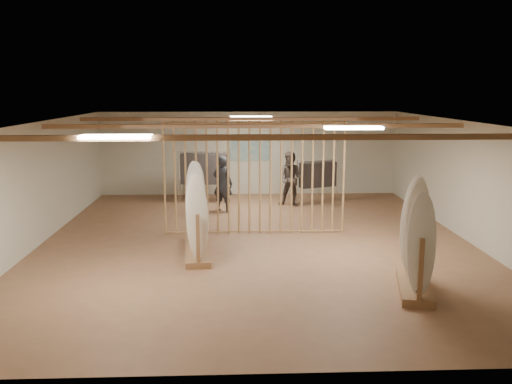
{
  "coord_description": "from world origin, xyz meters",
  "views": [
    {
      "loc": [
        -0.51,
        -12.27,
        3.52
      ],
      "look_at": [
        0.0,
        0.0,
        1.2
      ],
      "focal_mm": 38.0,
      "sensor_mm": 36.0,
      "label": 1
    }
  ],
  "objects_px": {
    "shopper_a": "(223,180)",
    "clothing_rack_a": "(204,169)",
    "rack_right": "(416,255)",
    "rack_left": "(197,224)",
    "shopper_b": "(291,175)",
    "clothing_rack_b": "(318,175)"
  },
  "relations": [
    {
      "from": "rack_right",
      "to": "shopper_a",
      "type": "relative_size",
      "value": 1.04
    },
    {
      "from": "rack_right",
      "to": "shopper_b",
      "type": "xyz_separation_m",
      "value": [
        -1.45,
        7.24,
        0.29
      ]
    },
    {
      "from": "rack_right",
      "to": "shopper_b",
      "type": "height_order",
      "value": "rack_right"
    },
    {
      "from": "shopper_a",
      "to": "clothing_rack_b",
      "type": "bearing_deg",
      "value": -134.52
    },
    {
      "from": "shopper_b",
      "to": "clothing_rack_a",
      "type": "bearing_deg",
      "value": -173.5
    },
    {
      "from": "rack_right",
      "to": "clothing_rack_b",
      "type": "bearing_deg",
      "value": 107.47
    },
    {
      "from": "clothing_rack_b",
      "to": "shopper_b",
      "type": "xyz_separation_m",
      "value": [
        -0.89,
        -0.48,
        0.06
      ]
    },
    {
      "from": "rack_right",
      "to": "shopper_a",
      "type": "xyz_separation_m",
      "value": [
        -3.53,
        6.55,
        0.28
      ]
    },
    {
      "from": "rack_left",
      "to": "rack_right",
      "type": "height_order",
      "value": "rack_right"
    },
    {
      "from": "shopper_a",
      "to": "clothing_rack_a",
      "type": "bearing_deg",
      "value": -40.82
    },
    {
      "from": "clothing_rack_a",
      "to": "shopper_b",
      "type": "distance_m",
      "value": 2.76
    },
    {
      "from": "clothing_rack_b",
      "to": "shopper_a",
      "type": "height_order",
      "value": "shopper_a"
    },
    {
      "from": "rack_right",
      "to": "shopper_b",
      "type": "bearing_deg",
      "value": 114.68
    },
    {
      "from": "clothing_rack_a",
      "to": "shopper_a",
      "type": "relative_size",
      "value": 0.89
    },
    {
      "from": "rack_left",
      "to": "shopper_b",
      "type": "relative_size",
      "value": 1.24
    },
    {
      "from": "clothing_rack_b",
      "to": "shopper_b",
      "type": "relative_size",
      "value": 0.72
    },
    {
      "from": "shopper_a",
      "to": "shopper_b",
      "type": "bearing_deg",
      "value": -137.72
    },
    {
      "from": "clothing_rack_a",
      "to": "shopper_b",
      "type": "bearing_deg",
      "value": -8.29
    },
    {
      "from": "rack_left",
      "to": "shopper_b",
      "type": "xyz_separation_m",
      "value": [
        2.57,
        4.78,
        0.31
      ]
    },
    {
      "from": "rack_left",
      "to": "clothing_rack_b",
      "type": "distance_m",
      "value": 6.3
    },
    {
      "from": "clothing_rack_b",
      "to": "shopper_b",
      "type": "bearing_deg",
      "value": -173.25
    },
    {
      "from": "clothing_rack_b",
      "to": "shopper_b",
      "type": "height_order",
      "value": "shopper_b"
    }
  ]
}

